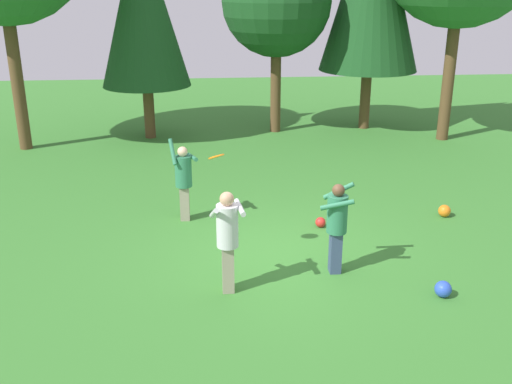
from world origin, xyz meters
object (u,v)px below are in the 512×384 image
Objects in this scene: person_bystander at (337,221)px; ball_blue at (443,289)px; ball_orange at (444,211)px; ball_red at (320,222)px; frisbee at (216,157)px; person_catcher at (227,234)px; person_thrower at (184,177)px; tree_center at (277,2)px; tree_left at (142,5)px.

person_bystander is 5.95× the size of ball_blue.
ball_red is at bearing -172.96° from ball_orange.
ball_blue is at bearing -23.19° from frisbee.
person_catcher is 1.90m from person_bystander.
person_thrower is 0.30× the size of tree_center.
tree_center reaches higher than ball_blue.
person_thrower is at bearing -110.42° from tree_center.
person_catcher reaches higher than ball_red.
ball_orange is 1.24× the size of ball_red.
person_catcher is at bearing 172.05° from ball_blue.
ball_blue is 3.45m from ball_orange.
ball_blue is 11.52m from tree_center.
tree_left is at bearing -173.33° from tree_center.
ball_red is 0.04× the size of tree_center.
ball_red is at bearing 33.62° from frisbee.
person_thrower reaches higher than ball_orange.
frisbee is 5.38m from ball_orange.
ball_orange is (4.63, 2.73, -0.87)m from person_catcher.
person_bystander is at bearing 147.53° from ball_blue.
person_thrower is at bearing 107.86° from frisbee.
ball_red is at bearing -78.45° from person_bystander.
tree_center is (-0.02, 7.89, 3.92)m from ball_red.
ball_blue is at bearing -111.83° from ball_orange.
tree_center is (2.70, 7.25, 3.09)m from person_thrower.
tree_center is at bearing 141.72° from person_thrower.
frisbee is 0.06× the size of tree_left.
person_bystander is at bearing -67.34° from tree_left.
person_thrower reaches higher than person_bystander.
ball_red is 9.27m from tree_left.
tree_center is at bearing 90.13° from ball_red.
ball_orange is at bearing 7.04° from ball_red.
frisbee is at bearing -146.38° from ball_red.
ball_orange is 8.92m from tree_center.
person_bystander is 3.67m from ball_orange.
person_catcher is at bearing -82.73° from frisbee.
frisbee reaches higher than person_bystander.
ball_red is (2.07, 1.38, -1.84)m from frisbee.
tree_left reaches higher than person_bystander.
person_thrower is 8.34m from tree_center.
frisbee is 1.44× the size of ball_orange.
frisbee is 1.78× the size of ball_red.
ball_blue is at bearing 31.85° from person_thrower.
ball_orange is at bearing 68.99° from person_thrower.
tree_center reaches higher than frisbee.
person_thrower is at bearing 7.12° from person_catcher.
person_catcher is (0.78, -3.03, 0.07)m from person_thrower.
ball_blue reaches higher than ball_red.
tree_left is at bearing -52.39° from person_bystander.
person_bystander reaches higher than ball_blue.
ball_blue is at bearing 162.48° from person_bystander.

